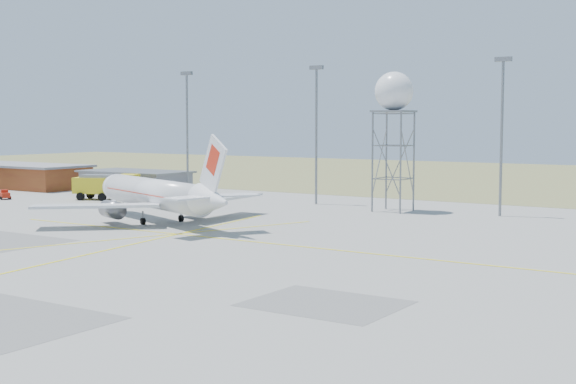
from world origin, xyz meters
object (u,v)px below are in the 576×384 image
Objects in this scene: radar_tower at (394,133)px; fire_truck at (108,187)px; baggage_tug at (5,196)px; airliner_main at (157,195)px.

fire_truck is (-44.48, -9.97, -8.70)m from radar_tower.
radar_tower is at bearing 42.80° from baggage_tug.
radar_tower is 46.41m from fire_truck.
radar_tower reaches higher than airliner_main.
baggage_tug is at bearing 10.20° from airliner_main.
airliner_main is at bearing 13.75° from baggage_tug.
fire_truck is at bearing 55.93° from baggage_tug.
baggage_tug is (-14.34, -8.46, -1.39)m from fire_truck.
radar_tower reaches higher than baggage_tug.
fire_truck reaches higher than baggage_tug.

